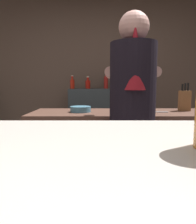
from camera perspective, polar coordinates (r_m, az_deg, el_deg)
name	(u,v)px	position (r m, az deg, el deg)	size (l,w,h in m)	color
wall_back	(103,75)	(3.57, 1.27, 9.68)	(5.20, 0.10, 2.70)	brown
prep_counter	(141,159)	(2.21, 11.25, -12.10)	(2.10, 0.60, 0.94)	brown
back_shelf	(100,125)	(3.35, 0.53, -3.57)	(0.91, 0.36, 1.14)	#353E42
bartender	(133,112)	(1.63, 9.31, 0.05)	(0.44, 0.52, 1.72)	#37293E
knife_block	(186,100)	(2.30, 22.22, 2.91)	(0.10, 0.08, 0.28)	brown
mixing_bowl	(81,109)	(2.06, -4.43, 0.77)	(0.20, 0.20, 0.05)	teal
chefs_knife	(156,112)	(2.09, 15.15, -0.01)	(0.24, 0.03, 0.01)	silver
bottle_soy	(89,84)	(3.23, -2.48, 7.44)	(0.07, 0.07, 0.18)	red
bottle_hot_sauce	(107,82)	(3.35, 2.34, 8.01)	(0.06, 0.06, 0.27)	red
bottle_vinegar	(73,84)	(3.25, -6.60, 7.50)	(0.07, 0.07, 0.20)	red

